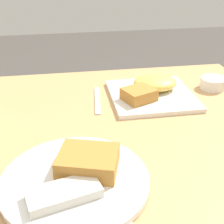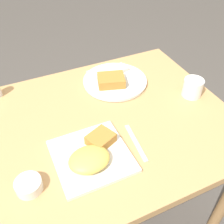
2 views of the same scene
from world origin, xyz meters
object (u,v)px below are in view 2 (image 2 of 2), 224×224
at_px(sauce_ramekin, 29,185).
at_px(coffee_mug, 193,88).
at_px(plate_square_near, 92,155).
at_px(plate_oval_far, 114,80).
at_px(butter_knife, 136,142).

height_order(sauce_ramekin, coffee_mug, coffee_mug).
distance_m(plate_square_near, sauce_ramekin, 0.22).
bearing_deg(sauce_ramekin, coffee_mug, 13.03).
relative_size(plate_oval_far, coffee_mug, 3.53).
height_order(plate_oval_far, sauce_ramekin, plate_oval_far).
bearing_deg(butter_knife, plate_square_near, 96.46).
bearing_deg(butter_knife, coffee_mug, -62.13).
bearing_deg(plate_square_near, sauce_ramekin, -172.99).
distance_m(plate_oval_far, butter_knife, 0.38).
bearing_deg(sauce_ramekin, plate_square_near, 7.01).
bearing_deg(coffee_mug, butter_knife, -158.02).
height_order(plate_square_near, plate_oval_far, plate_square_near).
bearing_deg(plate_oval_far, sauce_ramekin, -140.05).
xyz_separation_m(sauce_ramekin, coffee_mug, (0.75, 0.17, 0.02)).
relative_size(plate_oval_far, butter_knife, 1.61).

